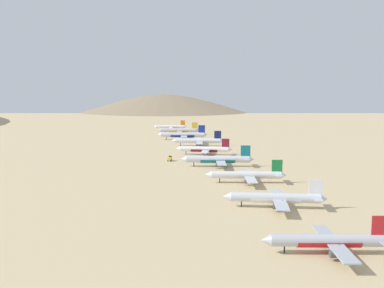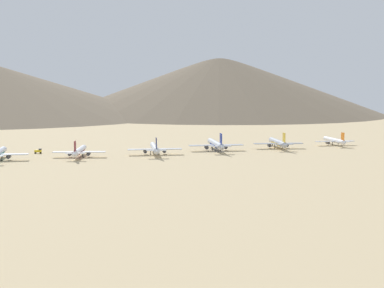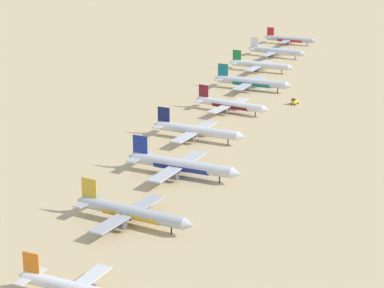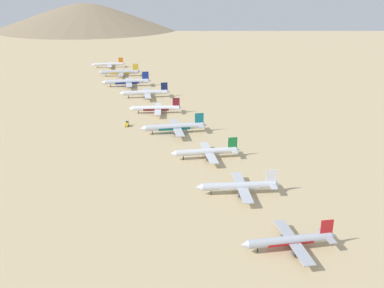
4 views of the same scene
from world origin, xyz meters
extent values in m
plane|color=tan|center=(0.00, 0.00, 0.00)|extent=(2703.81, 2703.81, 0.00)
cone|color=white|center=(29.19, -223.19, 4.48)|extent=(3.06, 3.71, 3.65)
cube|color=orange|center=(33.02, -223.11, 9.22)|extent=(5.87, 0.49, 7.46)
cube|color=silver|center=(32.38, -223.13, 4.88)|extent=(3.68, 12.86, 0.38)
cylinder|color=#4C4C54|center=(48.98, -216.38, 2.30)|extent=(4.53, 2.54, 2.45)
cylinder|color=#B2B7C1|center=(34.13, -164.78, 5.20)|extent=(44.75, 6.77, 4.71)
cone|color=#B2B7C1|center=(58.38, -165.91, 5.20)|extent=(4.17, 4.79, 4.61)
cone|color=#B2B7C1|center=(10.14, -163.67, 5.20)|extent=(3.66, 4.39, 4.24)
cube|color=gold|center=(14.59, -163.87, 10.71)|extent=(6.82, 0.75, 8.67)
cube|color=#A4A8B2|center=(13.85, -163.84, 5.67)|extent=(4.65, 15.03, 0.45)
cube|color=#A4A8B2|center=(32.28, -164.70, 4.38)|extent=(8.14, 42.35, 0.56)
cylinder|color=#4C4C54|center=(33.61, -157.32, 2.67)|extent=(5.33, 3.09, 2.85)
cylinder|color=#4C4C54|center=(32.92, -172.16, 2.67)|extent=(5.33, 3.09, 2.85)
cylinder|color=black|center=(51.06, -165.57, 2.37)|extent=(0.54, 0.54, 4.73)
cylinder|color=black|center=(31.19, -161.42, 2.37)|extent=(0.54, 0.54, 4.73)
cylinder|color=black|center=(30.89, -167.85, 2.37)|extent=(0.54, 0.54, 4.73)
cylinder|color=gold|center=(34.13, -164.78, 4.85)|extent=(24.71, 5.85, 4.72)
cylinder|color=silver|center=(25.96, -109.00, 5.55)|extent=(47.65, 5.48, 5.02)
cone|color=silver|center=(51.87, -108.75, 5.55)|extent=(4.28, 4.96, 4.92)
cone|color=silver|center=(0.30, -109.25, 5.55)|extent=(3.75, 4.56, 4.52)
cube|color=navy|center=(5.06, -109.20, 11.44)|extent=(7.28, 0.53, 9.26)
cube|color=#B6BBC5|center=(4.27, -109.21, 6.06)|extent=(4.38, 15.91, 0.48)
cube|color=#B6BBC5|center=(23.97, -109.02, 4.67)|extent=(7.04, 45.02, 0.60)
cylinder|color=#4C4C54|center=(24.95, -101.07, 2.86)|extent=(5.58, 3.09, 3.04)
cylinder|color=#4C4C54|center=(25.11, -116.94, 2.86)|extent=(5.58, 3.09, 3.04)
cylinder|color=black|center=(44.04, -108.83, 2.53)|extent=(0.58, 0.58, 5.05)
cylinder|color=black|center=(22.62, -105.59, 2.53)|extent=(0.58, 0.58, 5.05)
cylinder|color=black|center=(22.68, -112.47, 2.53)|extent=(0.58, 0.58, 5.05)
cylinder|color=navy|center=(25.96, -109.00, 5.18)|extent=(26.23, 5.29, 5.03)
cylinder|color=silver|center=(7.83, -57.11, 5.17)|extent=(44.37, 4.89, 4.68)
cone|color=silver|center=(31.98, -57.23, 5.17)|extent=(3.96, 4.61, 4.59)
cone|color=silver|center=(-16.07, -57.00, 5.17)|extent=(3.47, 4.23, 4.21)
cube|color=#141E51|center=(-11.63, -57.02, 10.66)|extent=(6.78, 0.46, 8.62)
cube|color=silver|center=(-12.37, -57.02, 5.64)|extent=(4.01, 14.80, 0.44)
cube|color=silver|center=(5.98, -57.11, 4.35)|extent=(6.36, 41.91, 0.55)
cylinder|color=#4C4C54|center=(7.00, -49.72, 2.66)|extent=(5.19, 2.86, 2.83)
cylinder|color=#4C4C54|center=(6.93, -64.50, 2.66)|extent=(5.19, 2.86, 2.83)
cylinder|color=black|center=(24.68, -57.19, 2.35)|extent=(0.54, 0.54, 4.71)
cylinder|color=black|center=(4.77, -53.90, 2.35)|extent=(0.54, 0.54, 4.71)
cylinder|color=black|center=(4.74, -60.30, 2.35)|extent=(0.54, 0.54, 4.71)
cylinder|color=white|center=(0.74, -0.25, 4.83)|extent=(41.60, 8.09, 4.37)
cone|color=white|center=(23.17, -2.29, 4.83)|extent=(4.05, 4.59, 4.28)
cone|color=white|center=(-21.46, 1.76, 4.83)|extent=(3.56, 4.21, 3.93)
cube|color=maroon|center=(-17.34, 1.39, 9.94)|extent=(6.33, 0.97, 8.04)
cube|color=silver|center=(-18.03, 1.45, 5.26)|extent=(4.91, 14.07, 0.41)
cube|color=silver|center=(-0.98, -0.09, 4.06)|extent=(9.25, 39.43, 0.52)
cylinder|color=#4C4C54|center=(0.56, 6.69, 2.48)|extent=(5.05, 3.07, 2.64)
cylinder|color=#4C4C54|center=(-0.68, -7.05, 2.48)|extent=(5.05, 3.07, 2.64)
cylinder|color=black|center=(16.40, -1.67, 2.20)|extent=(0.51, 0.51, 4.39)
cylinder|color=black|center=(-1.85, 2.98, 2.20)|extent=(0.51, 0.51, 4.39)
cylinder|color=black|center=(-2.39, -2.97, 2.20)|extent=(0.51, 0.51, 4.39)
cylinder|color=maroon|center=(0.74, -0.25, 4.50)|extent=(23.06, 6.41, 4.38)
cylinder|color=silver|center=(-9.84, 56.21, 5.31)|extent=(45.65, 6.18, 4.81)
cone|color=silver|center=(14.94, 56.96, 5.31)|extent=(4.19, 4.83, 4.71)
cone|color=silver|center=(-34.36, 55.47, 5.31)|extent=(3.67, 4.43, 4.33)
cube|color=#14727F|center=(-29.81, 55.61, 10.94)|extent=(6.97, 0.65, 8.85)
cube|color=#B6BBC5|center=(-30.57, 55.59, 5.79)|extent=(4.50, 15.29, 0.46)
cube|color=#B6BBC5|center=(-11.73, 56.16, 4.47)|extent=(7.62, 43.17, 0.57)
cylinder|color=#4C4C54|center=(-10.95, 63.77, 2.73)|extent=(5.40, 3.07, 2.91)
cylinder|color=#4C4C54|center=(-10.49, 48.60, 2.73)|extent=(5.40, 3.07, 2.91)
cylinder|color=black|center=(7.46, 56.74, 2.42)|extent=(0.56, 0.56, 4.83)
cylinder|color=black|center=(-13.10, 59.41, 2.42)|extent=(0.56, 0.56, 4.83)
cylinder|color=black|center=(-12.90, 52.83, 2.42)|extent=(0.56, 0.56, 4.83)
cylinder|color=#14727F|center=(-9.84, 56.21, 4.95)|extent=(25.18, 5.57, 4.82)
cylinder|color=silver|center=(-25.89, 110.96, 4.85)|extent=(41.61, 5.18, 4.38)
cone|color=silver|center=(-3.28, 111.40, 4.85)|extent=(3.77, 4.37, 4.30)
cone|color=silver|center=(-48.26, 110.53, 4.85)|extent=(3.31, 4.01, 3.95)
cube|color=#197A38|center=(-44.11, 110.61, 9.98)|extent=(6.35, 0.53, 8.08)
cube|color=silver|center=(-44.80, 110.60, 5.28)|extent=(3.96, 13.91, 0.42)
cube|color=silver|center=(-27.62, 110.93, 4.08)|extent=(6.52, 39.33, 0.52)
cylinder|color=#4C4C54|center=(-26.83, 117.87, 2.49)|extent=(4.90, 2.75, 2.65)
cylinder|color=#4C4C54|center=(-26.56, 104.02, 2.49)|extent=(4.90, 2.75, 2.65)
cylinder|color=black|center=(-10.11, 111.26, 2.20)|extent=(0.51, 0.51, 4.41)
cylinder|color=black|center=(-28.83, 113.90, 2.20)|extent=(0.51, 0.51, 4.41)
cylinder|color=black|center=(-28.71, 107.91, 2.20)|extent=(0.51, 0.51, 4.41)
cylinder|color=silver|center=(-35.21, 165.62, 4.88)|extent=(42.05, 6.94, 4.42)
cone|color=silver|center=(-12.46, 164.24, 4.88)|extent=(3.98, 4.55, 4.33)
cone|color=silver|center=(-57.73, 166.99, 4.88)|extent=(3.49, 4.17, 3.98)
cube|color=white|center=(-53.55, 166.73, 10.06)|extent=(6.41, 0.79, 8.14)
cube|color=#B6BBC5|center=(-54.25, 166.78, 5.33)|extent=(4.56, 14.15, 0.42)
cube|color=#B6BBC5|center=(-36.95, 165.73, 4.11)|extent=(8.20, 39.82, 0.52)
cylinder|color=#4C4C54|center=(-35.60, 172.64, 2.51)|extent=(5.04, 2.97, 2.67)
cylinder|color=#4C4C54|center=(-36.45, 158.71, 2.51)|extent=(5.04, 2.97, 2.67)
cylinder|color=black|center=(-19.33, 164.66, 2.22)|extent=(0.51, 0.51, 4.44)
cylinder|color=black|center=(-37.93, 168.82, 2.22)|extent=(0.51, 0.51, 4.44)
cylinder|color=black|center=(-38.30, 162.78, 2.22)|extent=(0.51, 0.51, 4.44)
cylinder|color=white|center=(-35.21, 165.62, 4.55)|extent=(23.25, 5.81, 4.43)
cylinder|color=#B2B7C1|center=(-44.84, 223.13, 4.61)|extent=(39.59, 5.46, 4.17)
cone|color=#B2B7C1|center=(-23.36, 223.83, 4.61)|extent=(3.64, 4.20, 4.08)
cone|color=#B2B7C1|center=(-66.11, 222.43, 4.61)|extent=(3.19, 3.85, 3.75)
cube|color=red|center=(-62.16, 222.56, 9.49)|extent=(6.04, 0.58, 7.68)
cube|color=#A4A8B2|center=(-62.82, 222.54, 5.02)|extent=(3.94, 13.27, 0.39)
cube|color=#A4A8B2|center=(-46.49, 223.07, 3.88)|extent=(6.70, 37.44, 0.49)
cylinder|color=#4C4C54|center=(-45.83, 229.68, 2.37)|extent=(4.69, 2.67, 2.52)
cylinder|color=#4C4C54|center=(-45.40, 216.53, 2.37)|extent=(4.69, 2.67, 2.52)
cylinder|color=black|center=(-29.85, 223.62, 2.09)|extent=(0.48, 0.48, 4.19)
cylinder|color=black|center=(-47.68, 225.89, 2.09)|extent=(0.48, 0.48, 4.19)
cylinder|color=black|center=(-47.49, 220.19, 2.09)|extent=(0.48, 0.48, 4.19)
cylinder|color=red|center=(-44.84, 223.13, 4.29)|extent=(21.84, 4.88, 4.18)
cube|color=yellow|center=(27.02, 33.90, 1.95)|extent=(2.92, 5.44, 1.70)
cube|color=#333338|center=(26.81, 32.21, 3.35)|extent=(2.27, 2.04, 1.10)
cylinder|color=black|center=(27.92, 31.80, 0.55)|extent=(0.48, 1.13, 1.10)
cylinder|color=black|center=(25.64, 32.08, 0.55)|extent=(0.48, 1.13, 1.10)
cylinder|color=black|center=(28.40, 35.72, 0.55)|extent=(0.48, 1.13, 1.10)
cylinder|color=black|center=(26.12, 36.00, 0.55)|extent=(0.48, 1.13, 1.10)
camera|label=1|loc=(-4.24, 368.77, 56.07)|focal=40.99mm
camera|label=2|loc=(-389.06, -29.54, 51.30)|focal=48.03mm
camera|label=3|loc=(175.74, -395.93, 116.18)|focal=73.32mm
camera|label=4|loc=(23.87, 389.78, 117.19)|focal=42.04mm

